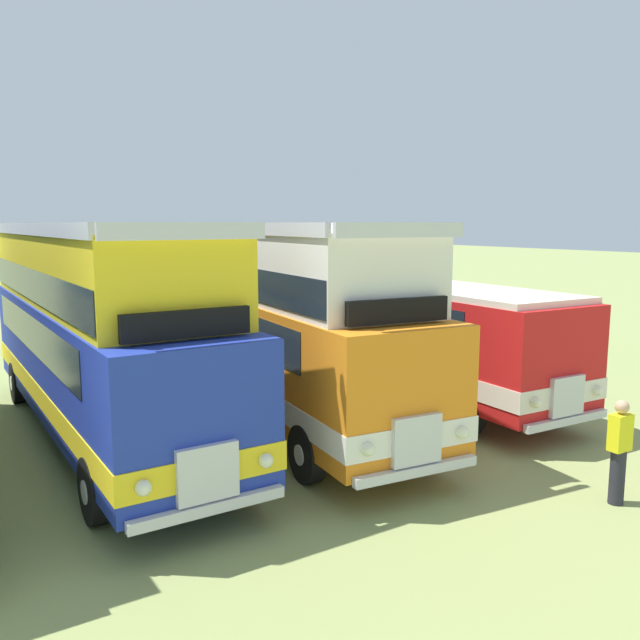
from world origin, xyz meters
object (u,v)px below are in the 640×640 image
(bus_eighth_in_row, at_px, (274,315))
(marshal_person, at_px, (619,451))
(bus_seventh_in_row, at_px, (97,326))
(bus_ninth_in_row, at_px, (408,328))

(bus_eighth_in_row, xyz_separation_m, marshal_person, (2.55, -7.38, -1.48))
(bus_seventh_in_row, relative_size, bus_eighth_in_row, 0.99)
(bus_seventh_in_row, height_order, bus_eighth_in_row, same)
(bus_seventh_in_row, height_order, marshal_person, bus_seventh_in_row)
(bus_seventh_in_row, relative_size, bus_ninth_in_row, 1.11)
(marshal_person, bearing_deg, bus_seventh_in_row, 130.20)
(bus_eighth_in_row, bearing_deg, bus_ninth_in_row, -0.53)
(bus_ninth_in_row, height_order, marshal_person, bus_ninth_in_row)
(bus_seventh_in_row, xyz_separation_m, marshal_person, (6.51, -7.70, -1.48))
(bus_seventh_in_row, xyz_separation_m, bus_eighth_in_row, (3.96, -0.32, 0.00))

